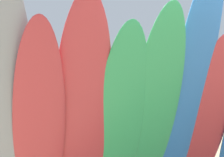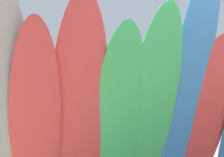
{
  "view_description": "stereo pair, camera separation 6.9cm",
  "coord_description": "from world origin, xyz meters",
  "px_view_note": "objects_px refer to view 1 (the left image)",
  "views": [
    {
      "loc": [
        -2.2,
        -3.43,
        1.8
      ],
      "look_at": [
        0.0,
        2.28,
        1.15
      ],
      "focal_mm": 49.64,
      "sensor_mm": 36.0,
      "label": 1
    },
    {
      "loc": [
        -2.14,
        -3.45,
        1.8
      ],
      "look_at": [
        0.0,
        2.28,
        1.15
      ],
      "focal_mm": 49.64,
      "sensor_mm": 36.0,
      "label": 2
    }
  ],
  "objects_px": {
    "surfboard_red_1": "(39,127)",
    "surfboard_blue_5": "(190,85)",
    "surfboard_red_2": "(83,111)",
    "surfboard_green_4": "(154,109)",
    "surfboard_red_6": "(210,115)",
    "surfboard_rack": "(174,134)",
    "beachgoer_strolling": "(183,77)",
    "beachgoer_photographing": "(55,70)",
    "surfboard_grey_0": "(2,109)",
    "surfboard_green_3": "(121,120)"
  },
  "relations": [
    {
      "from": "surfboard_red_1",
      "to": "surfboard_blue_5",
      "type": "distance_m",
      "value": 1.68
    },
    {
      "from": "surfboard_red_2",
      "to": "surfboard_green_4",
      "type": "relative_size",
      "value": 1.02
    },
    {
      "from": "surfboard_blue_5",
      "to": "surfboard_red_6",
      "type": "xyz_separation_m",
      "value": [
        0.36,
        0.1,
        -0.39
      ]
    },
    {
      "from": "surfboard_rack",
      "to": "surfboard_red_1",
      "type": "distance_m",
      "value": 1.93
    },
    {
      "from": "beachgoer_strolling",
      "to": "beachgoer_photographing",
      "type": "bearing_deg",
      "value": -167.84
    },
    {
      "from": "surfboard_green_4",
      "to": "surfboard_red_6",
      "type": "height_order",
      "value": "surfboard_green_4"
    },
    {
      "from": "beachgoer_strolling",
      "to": "surfboard_red_6",
      "type": "bearing_deg",
      "value": -62.22
    },
    {
      "from": "surfboard_blue_5",
      "to": "surfboard_red_6",
      "type": "height_order",
      "value": "surfboard_blue_5"
    },
    {
      "from": "surfboard_red_6",
      "to": "surfboard_blue_5",
      "type": "bearing_deg",
      "value": -158.84
    },
    {
      "from": "surfboard_red_1",
      "to": "beachgoer_photographing",
      "type": "height_order",
      "value": "surfboard_red_1"
    },
    {
      "from": "surfboard_red_1",
      "to": "beachgoer_photographing",
      "type": "bearing_deg",
      "value": 82.11
    },
    {
      "from": "surfboard_grey_0",
      "to": "surfboard_green_3",
      "type": "xyz_separation_m",
      "value": [
        1.16,
        -0.0,
        -0.2
      ]
    },
    {
      "from": "surfboard_red_2",
      "to": "surfboard_green_4",
      "type": "bearing_deg",
      "value": 3.07
    },
    {
      "from": "surfboard_green_4",
      "to": "beachgoer_strolling",
      "type": "distance_m",
      "value": 5.87
    },
    {
      "from": "surfboard_red_6",
      "to": "beachgoer_strolling",
      "type": "bearing_deg",
      "value": 64.69
    },
    {
      "from": "surfboard_green_4",
      "to": "surfboard_blue_5",
      "type": "bearing_deg",
      "value": -2.11
    },
    {
      "from": "surfboard_red_2",
      "to": "surfboard_red_6",
      "type": "xyz_separation_m",
      "value": [
        1.58,
        0.06,
        -0.18
      ]
    },
    {
      "from": "surfboard_rack",
      "to": "surfboard_green_4",
      "type": "height_order",
      "value": "surfboard_green_4"
    },
    {
      "from": "surfboard_red_1",
      "to": "surfboard_red_2",
      "type": "bearing_deg",
      "value": 3.03
    },
    {
      "from": "surfboard_rack",
      "to": "surfboard_green_4",
      "type": "distance_m",
      "value": 0.94
    },
    {
      "from": "surfboard_grey_0",
      "to": "beachgoer_photographing",
      "type": "xyz_separation_m",
      "value": [
        1.98,
        7.9,
        -0.29
      ]
    },
    {
      "from": "surfboard_red_6",
      "to": "beachgoer_photographing",
      "type": "distance_m",
      "value": 7.87
    },
    {
      "from": "surfboard_green_3",
      "to": "beachgoer_strolling",
      "type": "xyz_separation_m",
      "value": [
        3.91,
        4.66,
        -0.13
      ]
    },
    {
      "from": "surfboard_green_3",
      "to": "beachgoer_photographing",
      "type": "bearing_deg",
      "value": 87.02
    },
    {
      "from": "surfboard_green_3",
      "to": "surfboard_red_6",
      "type": "xyz_separation_m",
      "value": [
        1.17,
        0.05,
        -0.05
      ]
    },
    {
      "from": "surfboard_red_1",
      "to": "surfboard_red_6",
      "type": "xyz_separation_m",
      "value": [
        2.0,
        0.05,
        -0.06
      ]
    },
    {
      "from": "surfboard_grey_0",
      "to": "surfboard_red_6",
      "type": "distance_m",
      "value": 2.34
    },
    {
      "from": "surfboard_grey_0",
      "to": "surfboard_red_6",
      "type": "relative_size",
      "value": 1.25
    },
    {
      "from": "surfboard_grey_0",
      "to": "surfboard_green_4",
      "type": "distance_m",
      "value": 1.54
    },
    {
      "from": "surfboard_blue_5",
      "to": "beachgoer_photographing",
      "type": "relative_size",
      "value": 1.72
    },
    {
      "from": "surfboard_red_1",
      "to": "surfboard_green_3",
      "type": "bearing_deg",
      "value": 4.22
    },
    {
      "from": "beachgoer_photographing",
      "to": "surfboard_red_1",
      "type": "bearing_deg",
      "value": 16.45
    },
    {
      "from": "surfboard_grey_0",
      "to": "beachgoer_photographing",
      "type": "bearing_deg",
      "value": 71.97
    },
    {
      "from": "surfboard_rack",
      "to": "surfboard_red_1",
      "type": "relative_size",
      "value": 2.23
    },
    {
      "from": "surfboard_rack",
      "to": "surfboard_green_3",
      "type": "xyz_separation_m",
      "value": [
        -0.98,
        -0.52,
        0.39
      ]
    },
    {
      "from": "surfboard_rack",
      "to": "surfboard_grey_0",
      "type": "height_order",
      "value": "surfboard_grey_0"
    },
    {
      "from": "surfboard_rack",
      "to": "surfboard_red_1",
      "type": "xyz_separation_m",
      "value": [
        -1.82,
        -0.52,
        0.4
      ]
    },
    {
      "from": "surfboard_grey_0",
      "to": "surfboard_blue_5",
      "type": "xyz_separation_m",
      "value": [
        1.97,
        -0.06,
        0.13
      ]
    },
    {
      "from": "surfboard_green_3",
      "to": "beachgoer_strolling",
      "type": "relative_size",
      "value": 1.36
    },
    {
      "from": "surfboard_red_6",
      "to": "beachgoer_strolling",
      "type": "height_order",
      "value": "surfboard_red_6"
    },
    {
      "from": "beachgoer_strolling",
      "to": "surfboard_blue_5",
      "type": "bearing_deg",
      "value": -64.84
    },
    {
      "from": "surfboard_red_1",
      "to": "surfboard_green_4",
      "type": "distance_m",
      "value": 1.22
    },
    {
      "from": "surfboard_green_3",
      "to": "beachgoer_photographing",
      "type": "height_order",
      "value": "surfboard_green_3"
    },
    {
      "from": "surfboard_red_1",
      "to": "surfboard_green_4",
      "type": "height_order",
      "value": "surfboard_green_4"
    },
    {
      "from": "surfboard_red_1",
      "to": "surfboard_blue_5",
      "type": "bearing_deg",
      "value": 2.2
    },
    {
      "from": "surfboard_green_3",
      "to": "surfboard_red_6",
      "type": "distance_m",
      "value": 1.17
    },
    {
      "from": "surfboard_blue_5",
      "to": "surfboard_red_6",
      "type": "distance_m",
      "value": 0.54
    },
    {
      "from": "beachgoer_strolling",
      "to": "surfboard_red_1",
      "type": "bearing_deg",
      "value": -76.98
    },
    {
      "from": "surfboard_green_3",
      "to": "surfboard_red_6",
      "type": "height_order",
      "value": "surfboard_green_3"
    },
    {
      "from": "surfboard_rack",
      "to": "beachgoer_photographing",
      "type": "bearing_deg",
      "value": 91.29
    }
  ]
}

